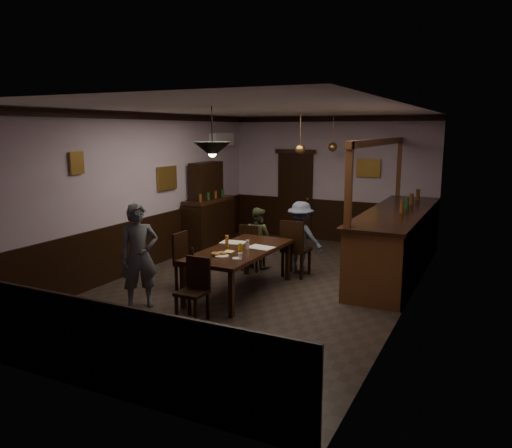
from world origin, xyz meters
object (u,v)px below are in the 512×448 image
Objects in this scene: person_seated_left at (258,238)px; pendant_iron at (212,150)px; dining_table at (240,253)px; coffee_cup at (240,255)px; person_standing at (139,256)px; soda_can at (240,247)px; pendant_brass_far at (333,147)px; chair_far_left at (251,245)px; pendant_brass_mid at (300,149)px; person_seated_right at (301,238)px; chair_side at (186,258)px; chair_near at (195,286)px; bar_counter at (397,239)px; sideboard at (208,215)px; chair_far_right at (294,246)px.

pendant_iron is at bearing 114.27° from person_seated_left.
pendant_iron reaches higher than dining_table.
person_standing is at bearing -151.59° from coffee_cup.
soda_can is 0.15× the size of pendant_brass_far.
pendant_brass_mid is (0.63, 0.88, 1.80)m from chair_far_left.
person_seated_left is 1.75m from soda_can.
soda_can is at bearing 83.48° from pendant_iron.
person_seated_right is (0.90, 0.26, 0.19)m from chair_far_left.
coffee_cup is 0.47m from soda_can.
dining_table is 0.96m from chair_side.
person_seated_left is 14.87× the size of coffee_cup.
person_standing is 13.29× the size of soda_can.
chair_side is 0.61× the size of person_standing.
person_standing is at bearing 91.33° from person_seated_left.
chair_far_left reaches higher than coffee_cup.
dining_table is 18.45× the size of soda_can.
person_standing is 3.18m from person_seated_right.
person_standing is at bearing 66.56° from person_seated_right.
coffee_cup is at bearing -88.03° from pendant_brass_mid.
pendant_brass_mid reaches higher than person_standing.
person_standing is 1.34× the size of person_seated_left.
pendant_brass_mid reaches higher than dining_table.
chair_near is at bearing -90.85° from dining_table.
coffee_cup is 3.08m from pendant_brass_mid.
pendant_brass_far is (0.83, 2.34, 1.80)m from chair_far_left.
coffee_cup is at bearing -106.06° from chair_side.
chair_side is at bearing 37.38° from person_standing.
chair_near is 1.26m from soda_can.
soda_can is 0.03× the size of bar_counter.
bar_counter is 5.53× the size of pendant_brass_mid.
soda_can is at bearing -0.51° from person_standing.
person_standing is (-0.64, -2.52, 0.30)m from chair_far_left.
pendant_brass_far is at bearing -19.89° from chair_side.
chair_far_left is 1.01× the size of chair_near.
pendant_brass_mid is at bearing 86.75° from soda_can.
bar_counter is (2.02, 2.53, -0.18)m from soda_can.
pendant_brass_mid reaches higher than chair_far_left.
person_seated_right is 2.94m from pendant_iron.
pendant_brass_far is at bearing -97.53° from person_seated_left.
chair_side is at bearing 129.14° from chair_near.
pendant_brass_far is (0.82, 2.06, 1.70)m from person_seated_left.
sideboard is (-2.11, 2.48, 0.10)m from dining_table.
coffee_cup is 4.41m from pendant_brass_far.
chair_near is 0.57× the size of person_standing.
bar_counter is at bearing -0.76° from sideboard.
chair_far_left reaches higher than soda_can.
chair_far_left is at bearing 99.37° from chair_near.
chair_far_right is 2.93m from person_standing.
sideboard is at bearing -155.59° from pendant_brass_far.
chair_far_right is 2.00m from bar_counter.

